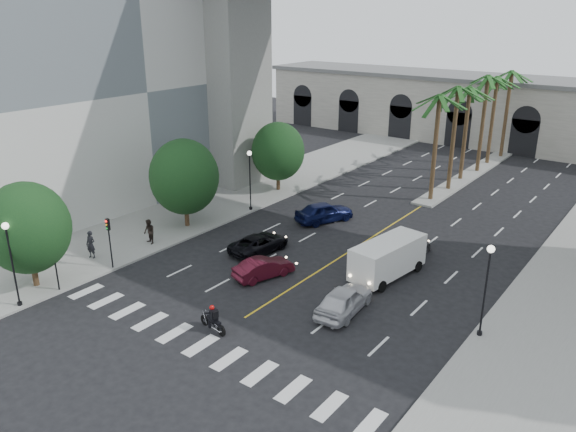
# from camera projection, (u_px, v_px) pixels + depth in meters

# --- Properties ---
(ground) EXTENTS (140.00, 140.00, 0.00)m
(ground) POSITION_uv_depth(u_px,v_px,m) (220.00, 333.00, 30.44)
(ground) COLOR black
(ground) RESTS_ON ground
(sidewalk_left) EXTENTS (8.00, 100.00, 0.15)m
(sidewalk_left) POSITION_uv_depth(u_px,v_px,m) (213.00, 205.00, 50.10)
(sidewalk_left) COLOR gray
(sidewalk_left) RESTS_ON ground
(median) EXTENTS (2.00, 24.00, 0.20)m
(median) POSITION_uv_depth(u_px,v_px,m) (469.00, 175.00, 58.98)
(median) COLOR gray
(median) RESTS_ON ground
(building_left) EXTENTS (16.50, 32.50, 20.60)m
(building_left) POSITION_uv_depth(u_px,v_px,m) (89.00, 82.00, 51.02)
(building_left) COLOR silver
(building_left) RESTS_ON ground
(pier_building) EXTENTS (71.00, 10.50, 8.50)m
(pier_building) POSITION_uv_depth(u_px,v_px,m) (521.00, 113.00, 70.32)
(pier_building) COLOR beige
(pier_building) RESTS_ON ground
(palm_a) EXTENTS (3.20, 3.20, 10.30)m
(palm_a) POSITION_uv_depth(u_px,v_px,m) (439.00, 101.00, 48.34)
(palm_a) COLOR #47331E
(palm_a) RESTS_ON ground
(palm_b) EXTENTS (3.20, 3.20, 10.60)m
(palm_b) POSITION_uv_depth(u_px,v_px,m) (458.00, 92.00, 51.20)
(palm_b) COLOR #47331E
(palm_b) RESTS_ON ground
(palm_c) EXTENTS (3.20, 3.20, 10.10)m
(palm_c) POSITION_uv_depth(u_px,v_px,m) (470.00, 92.00, 54.53)
(palm_c) COLOR #47331E
(palm_c) RESTS_ON ground
(palm_d) EXTENTS (3.20, 3.20, 10.90)m
(palm_d) POSITION_uv_depth(u_px,v_px,m) (488.00, 81.00, 57.09)
(palm_d) COLOR #47331E
(palm_d) RESTS_ON ground
(palm_e) EXTENTS (3.20, 3.20, 10.40)m
(palm_e) POSITION_uv_depth(u_px,v_px,m) (497.00, 81.00, 60.40)
(palm_e) COLOR #47331E
(palm_e) RESTS_ON ground
(palm_f) EXTENTS (3.20, 3.20, 10.70)m
(palm_f) POSITION_uv_depth(u_px,v_px,m) (511.00, 76.00, 63.14)
(palm_f) COLOR #47331E
(palm_f) RESTS_ON ground
(street_tree_near) EXTENTS (5.20, 5.20, 6.89)m
(street_tree_near) POSITION_uv_depth(u_px,v_px,m) (27.00, 228.00, 34.08)
(street_tree_near) COLOR #382616
(street_tree_near) RESTS_ON ground
(street_tree_mid) EXTENTS (5.44, 5.44, 7.21)m
(street_tree_mid) POSITION_uv_depth(u_px,v_px,m) (184.00, 177.00, 43.79)
(street_tree_mid) COLOR #382616
(street_tree_mid) RESTS_ON ground
(street_tree_far) EXTENTS (5.04, 5.04, 6.68)m
(street_tree_far) POSITION_uv_depth(u_px,v_px,m) (278.00, 151.00, 52.92)
(street_tree_far) COLOR #382616
(street_tree_far) RESTS_ON ground
(lamp_post_left_near) EXTENTS (0.40, 0.40, 5.35)m
(lamp_post_left_near) POSITION_uv_depth(u_px,v_px,m) (11.00, 257.00, 31.95)
(lamp_post_left_near) COLOR black
(lamp_post_left_near) RESTS_ON ground
(lamp_post_left_far) EXTENTS (0.40, 0.40, 5.35)m
(lamp_post_left_far) POSITION_uv_depth(u_px,v_px,m) (250.00, 175.00, 47.74)
(lamp_post_left_far) COLOR black
(lamp_post_left_far) RESTS_ON ground
(lamp_post_right) EXTENTS (0.40, 0.40, 5.35)m
(lamp_post_right) POSITION_uv_depth(u_px,v_px,m) (486.00, 283.00, 28.94)
(lamp_post_right) COLOR black
(lamp_post_right) RESTS_ON ground
(traffic_signal_near) EXTENTS (0.25, 0.18, 3.65)m
(traffic_signal_near) POSITION_uv_depth(u_px,v_px,m) (54.00, 255.00, 34.02)
(traffic_signal_near) COLOR black
(traffic_signal_near) RESTS_ON ground
(traffic_signal_far) EXTENTS (0.25, 0.18, 3.65)m
(traffic_signal_far) POSITION_uv_depth(u_px,v_px,m) (109.00, 235.00, 37.03)
(traffic_signal_far) COLOR black
(traffic_signal_far) RESTS_ON ground
(motorcycle_rider) EXTENTS (2.14, 0.62, 1.55)m
(motorcycle_rider) POSITION_uv_depth(u_px,v_px,m) (213.00, 320.00, 30.40)
(motorcycle_rider) COLOR black
(motorcycle_rider) RESTS_ON ground
(car_a) EXTENTS (2.25, 4.81, 1.59)m
(car_a) POSITION_uv_depth(u_px,v_px,m) (344.00, 300.00, 32.28)
(car_a) COLOR silver
(car_a) RESTS_ON ground
(car_b) EXTENTS (2.65, 4.33, 1.35)m
(car_b) POSITION_uv_depth(u_px,v_px,m) (264.00, 268.00, 36.53)
(car_b) COLOR #480E1C
(car_b) RESTS_ON ground
(car_c) EXTENTS (2.65, 4.96, 1.33)m
(car_c) POSITION_uv_depth(u_px,v_px,m) (259.00, 243.00, 40.42)
(car_c) COLOR black
(car_c) RESTS_ON ground
(car_d) EXTENTS (2.66, 5.09, 1.41)m
(car_d) POSITION_uv_depth(u_px,v_px,m) (404.00, 246.00, 39.75)
(car_d) COLOR slate
(car_d) RESTS_ON ground
(car_e) EXTENTS (3.82, 5.31, 1.68)m
(car_e) POSITION_uv_depth(u_px,v_px,m) (324.00, 212.00, 46.15)
(car_e) COLOR #0D1441
(car_e) RESTS_ON ground
(cargo_van) EXTENTS (3.00, 6.04, 2.47)m
(cargo_van) POSITION_uv_depth(u_px,v_px,m) (387.00, 257.00, 36.42)
(cargo_van) COLOR white
(cargo_van) RESTS_ON ground
(pedestrian_a) EXTENTS (0.81, 0.63, 1.96)m
(pedestrian_a) POSITION_uv_depth(u_px,v_px,m) (91.00, 245.00, 39.00)
(pedestrian_a) COLOR black
(pedestrian_a) RESTS_ON sidewalk_left
(pedestrian_b) EXTENTS (1.06, 0.91, 1.87)m
(pedestrian_b) POSITION_uv_depth(u_px,v_px,m) (149.00, 232.00, 41.36)
(pedestrian_b) COLOR black
(pedestrian_b) RESTS_ON sidewalk_left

